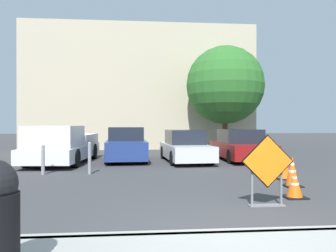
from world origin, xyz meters
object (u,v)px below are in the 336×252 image
at_px(parked_car_nearest, 126,145).
at_px(bollard_nearest, 90,157).
at_px(pickup_truck, 61,147).
at_px(bollard_second, 43,159).
at_px(traffic_cone_nearest, 294,184).
at_px(traffic_cone_third, 284,166).
at_px(parked_car_third, 240,146).
at_px(parked_car_second, 185,147).
at_px(traffic_cone_second, 292,172).
at_px(road_closed_sign, 267,167).

height_order(parked_car_nearest, bollard_nearest, parked_car_nearest).
relative_size(pickup_truck, bollard_second, 5.65).
bearing_deg(traffic_cone_nearest, bollard_second, 148.97).
relative_size(parked_car_nearest, bollard_nearest, 3.82).
height_order(traffic_cone_nearest, traffic_cone_third, traffic_cone_third).
height_order(parked_car_third, bollard_nearest, parked_car_third).
distance_m(pickup_truck, parked_car_second, 5.33).
bearing_deg(parked_car_nearest, bollard_second, 54.08).
distance_m(traffic_cone_second, parked_car_second, 6.45).
bearing_deg(parked_car_second, traffic_cone_second, 104.27).
distance_m(traffic_cone_third, parked_car_nearest, 7.39).
bearing_deg(parked_car_second, bollard_second, 29.74).
xyz_separation_m(traffic_cone_third, pickup_truck, (-7.65, 4.58, 0.32)).
bearing_deg(bollard_second, traffic_cone_second, -20.34).
bearing_deg(traffic_cone_nearest, road_closed_sign, -142.28).
bearing_deg(pickup_truck, parked_car_second, -171.93).
xyz_separation_m(traffic_cone_third, parked_car_nearest, (-4.98, 5.46, 0.30)).
relative_size(traffic_cone_third, pickup_truck, 0.15).
bearing_deg(parked_car_second, traffic_cone_third, 111.18).
bearing_deg(parked_car_nearest, road_closed_sign, 106.94).
xyz_separation_m(traffic_cone_second, parked_car_second, (-2.02, 6.12, 0.25)).
bearing_deg(traffic_cone_third, parked_car_third, 86.61).
relative_size(road_closed_sign, traffic_cone_second, 1.80).
xyz_separation_m(road_closed_sign, traffic_cone_third, (1.81, 3.17, -0.38)).
height_order(road_closed_sign, parked_car_nearest, parked_car_nearest).
height_order(traffic_cone_second, bollard_nearest, bollard_nearest).
bearing_deg(bollard_nearest, traffic_cone_third, -14.11).
xyz_separation_m(traffic_cone_second, bollard_nearest, (-5.70, 2.67, 0.17)).
xyz_separation_m(pickup_truck, parked_car_nearest, (2.67, 0.88, -0.02)).
bearing_deg(traffic_cone_nearest, traffic_cone_third, 69.99).
distance_m(traffic_cone_third, parked_car_second, 5.49).
bearing_deg(traffic_cone_second, parked_car_second, 108.23).
xyz_separation_m(pickup_truck, bollard_second, (0.13, -3.07, -0.19)).
bearing_deg(traffic_cone_third, pickup_truck, 149.07).
bearing_deg(bollard_second, road_closed_sign, -39.39).
xyz_separation_m(traffic_cone_second, parked_car_nearest, (-4.66, 6.62, 0.31)).
distance_m(parked_car_third, bollard_nearest, 7.40).
distance_m(traffic_cone_nearest, parked_car_second, 7.58).
xyz_separation_m(road_closed_sign, pickup_truck, (-5.84, 7.75, -0.06)).
height_order(parked_car_nearest, bollard_second, parked_car_nearest).
relative_size(traffic_cone_nearest, parked_car_nearest, 0.15).
bearing_deg(road_closed_sign, parked_car_second, 93.67).
height_order(road_closed_sign, traffic_cone_nearest, road_closed_sign).
distance_m(parked_car_third, bollard_second, 8.72).
relative_size(traffic_cone_nearest, traffic_cone_third, 0.75).
xyz_separation_m(parked_car_second, bollard_nearest, (-3.68, -3.46, -0.08)).
relative_size(road_closed_sign, traffic_cone_third, 1.76).
xyz_separation_m(road_closed_sign, parked_car_third, (2.13, 8.51, -0.13)).
height_order(parked_car_nearest, parked_car_second, parked_car_nearest).
distance_m(traffic_cone_third, parked_car_third, 5.36).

